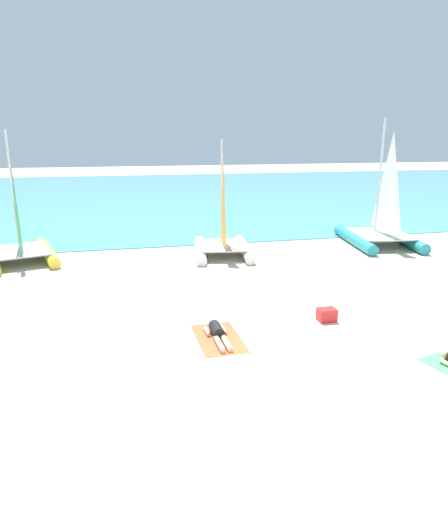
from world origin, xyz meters
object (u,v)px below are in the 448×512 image
(cooler_box, at_px, (327,315))
(sailboat_teal, at_px, (381,227))
(sailboat_white, at_px, (223,239))
(towel_left, at_px, (219,338))
(sunbather_left, at_px, (218,333))
(sailboat_yellow, at_px, (20,243))

(cooler_box, bearing_deg, sailboat_teal, 50.80)
(sailboat_white, bearing_deg, towel_left, -95.56)
(towel_left, relative_size, sunbather_left, 1.22)
(sailboat_yellow, relative_size, sailboat_white, 1.08)
(sailboat_white, relative_size, towel_left, 2.56)
(sailboat_teal, height_order, cooler_box, sailboat_teal)
(sailboat_teal, xyz_separation_m, sunbather_left, (-9.57, -8.21, -0.73))
(sailboat_yellow, xyz_separation_m, cooler_box, (9.54, -8.44, -0.60))
(sailboat_teal, distance_m, towel_left, 12.67)
(sailboat_white, distance_m, towel_left, 8.35)
(sailboat_yellow, distance_m, sunbather_left, 10.90)
(sunbather_left, bearing_deg, sailboat_yellow, 124.01)
(sailboat_teal, relative_size, sailboat_yellow, 1.11)
(sailboat_teal, xyz_separation_m, cooler_box, (-6.38, -7.83, -0.68))
(sailboat_yellow, relative_size, towel_left, 2.76)
(sailboat_teal, relative_size, sailboat_white, 1.19)
(sailboat_teal, bearing_deg, sailboat_white, -170.78)
(sailboat_teal, height_order, sunbather_left, sailboat_teal)
(towel_left, xyz_separation_m, cooler_box, (3.18, 0.45, 0.17))
(sunbather_left, relative_size, cooler_box, 3.13)
(sailboat_yellow, height_order, sunbather_left, sailboat_yellow)
(cooler_box, bearing_deg, sailboat_white, 99.32)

